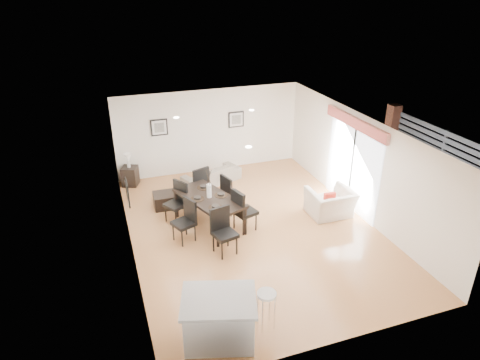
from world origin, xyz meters
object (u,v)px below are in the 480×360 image
object	(u,v)px
dining_chair_enear	(242,209)
side_table	(130,176)
sofa	(211,175)
dining_chair_wfar	(178,199)
dining_table	(209,200)
dining_chair_efar	(230,192)
bar_stool	(267,298)
dining_chair_foot	(199,184)
dining_chair_wnear	(187,218)
armchair	(330,203)
dining_chair_head	(223,228)
kitchen_island	(219,319)
coffee_table	(172,199)

from	to	relation	value
dining_chair_enear	side_table	world-z (taller)	dining_chair_enear
sofa	dining_chair_enear	size ratio (longest dim) A/B	1.63
dining_chair_wfar	dining_table	bearing A→B (deg)	20.39
dining_chair_wfar	dining_chair_efar	bearing A→B (deg)	54.70
sofa	bar_stool	world-z (taller)	bar_stool
dining_chair_foot	dining_table	bearing A→B (deg)	69.13
dining_chair_wnear	dining_chair_foot	xyz separation A→B (m)	(0.73, 1.67, 0.03)
bar_stool	dining_chair_foot	bearing A→B (deg)	89.76
armchair	dining_chair_foot	world-z (taller)	dining_chair_foot
dining_chair_wfar	dining_chair_wnear	bearing A→B (deg)	-31.79
dining_table	dining_chair_enear	world-z (taller)	dining_chair_enear
dining_chair_enear	dining_chair_efar	bearing A→B (deg)	-16.79
dining_chair_wfar	dining_chair_efar	size ratio (longest dim) A/B	0.99
dining_chair_wnear	dining_chair_wfar	xyz separation A→B (m)	(-0.01, 1.00, 0.01)
dining_chair_head	dining_chair_foot	bearing A→B (deg)	75.12
kitchen_island	dining_table	bearing A→B (deg)	93.95
kitchen_island	bar_stool	xyz separation A→B (m)	(0.89, -0.00, 0.21)
dining_chair_enear	dining_chair_foot	size ratio (longest dim) A/B	1.00
dining_chair_enear	coffee_table	bearing A→B (deg)	20.51
dining_chair_enear	bar_stool	distance (m)	3.33
kitchen_island	armchair	bearing A→B (deg)	55.46
dining_chair_enear	bar_stool	size ratio (longest dim) A/B	1.47
dining_chair_head	armchair	bearing A→B (deg)	-1.87
sofa	armchair	world-z (taller)	armchair
dining_chair_head	dining_chair_foot	world-z (taller)	dining_chair_foot
dining_table	side_table	xyz separation A→B (m)	(-1.68, 3.11, -0.44)
dining_chair_enear	coffee_table	xyz separation A→B (m)	(-1.42, 1.88, -0.44)
dining_table	dining_chair_wnear	size ratio (longest dim) A/B	2.03
dining_table	sofa	bearing A→B (deg)	53.24
dining_chair_wfar	dining_chair_enear	bearing A→B (deg)	20.67
dining_chair_wnear	coffee_table	world-z (taller)	dining_chair_wnear
dining_chair_enear	coffee_table	size ratio (longest dim) A/B	1.14
coffee_table	kitchen_island	bearing A→B (deg)	-89.44
dining_table	dining_chair_wnear	distance (m)	0.84
dining_chair_wnear	dining_chair_enear	bearing A→B (deg)	65.06
dining_chair_wfar	dining_chair_head	world-z (taller)	dining_chair_head
armchair	side_table	bearing A→B (deg)	-36.34
armchair	dining_chair_foot	size ratio (longest dim) A/B	1.01
dining_chair_head	kitchen_island	distance (m)	2.71
armchair	dining_chair_wnear	bearing A→B (deg)	-0.86
dining_table	kitchen_island	bearing A→B (deg)	-123.25
dining_table	dining_chair_enear	bearing A→B (deg)	-57.13
dining_table	dining_chair_wfar	size ratio (longest dim) A/B	2.01
armchair	bar_stool	bearing A→B (deg)	45.98
dining_chair_foot	dining_chair_wnear	bearing A→B (deg)	47.01
armchair	dining_chair_wnear	distance (m)	3.90
sofa	dining_table	world-z (taller)	dining_table
kitchen_island	bar_stool	world-z (taller)	kitchen_island
sofa	armchair	bearing A→B (deg)	109.35
sofa	dining_chair_enear	xyz separation A→B (m)	(-0.03, -2.94, 0.36)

